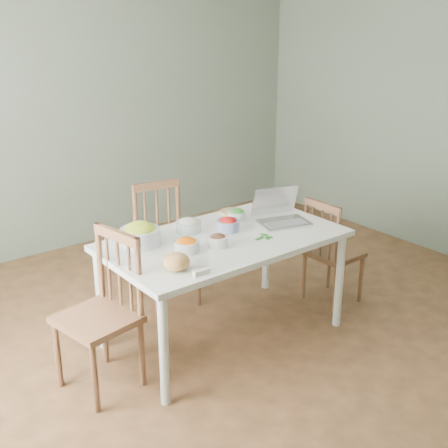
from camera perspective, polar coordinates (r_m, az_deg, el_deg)
floor at (r=4.46m, az=2.90°, el=-10.81°), size 5.00×5.00×0.00m
wall_back at (r=6.00m, az=-12.90°, el=10.69°), size 5.00×0.00×2.70m
dining_table at (r=4.28m, az=-0.00°, el=-6.19°), size 1.67×0.94×0.78m
chair_far at (r=4.75m, az=-5.48°, el=-2.17°), size 0.50×0.48×0.99m
chair_left at (r=3.76m, az=-12.22°, el=-8.65°), size 0.50×0.52×1.02m
chair_right at (r=4.86m, az=10.58°, el=-2.53°), size 0.38×0.40×0.89m
bread_boule at (r=3.61m, az=-4.64°, el=-3.65°), size 0.22×0.22×0.11m
butter_stick at (r=3.56m, az=-2.18°, el=-4.67°), size 0.11×0.04×0.03m
bowl_squash at (r=4.00m, az=-8.12°, el=-0.97°), size 0.31×0.31×0.16m
bowl_carrot at (r=3.88m, az=-3.62°, el=-2.02°), size 0.17×0.17×0.09m
bowl_onion at (r=4.22m, az=-3.45°, el=-0.11°), size 0.23×0.23×0.10m
bowl_mushroom at (r=3.95m, az=-0.61°, el=-1.59°), size 0.15×0.15×0.09m
bowl_redpep at (r=4.23m, az=0.40°, el=-0.01°), size 0.21×0.21×0.10m
bowl_broccoli at (r=4.45m, az=1.25°, el=0.94°), size 0.17×0.17×0.09m
flatbread at (r=4.60m, az=0.86°, el=1.14°), size 0.26×0.26×0.02m
basil_bunch at (r=4.11m, az=3.75°, el=-1.24°), size 0.17×0.17×0.02m
laptop at (r=4.36m, az=5.87°, el=1.51°), size 0.44×0.42×0.24m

